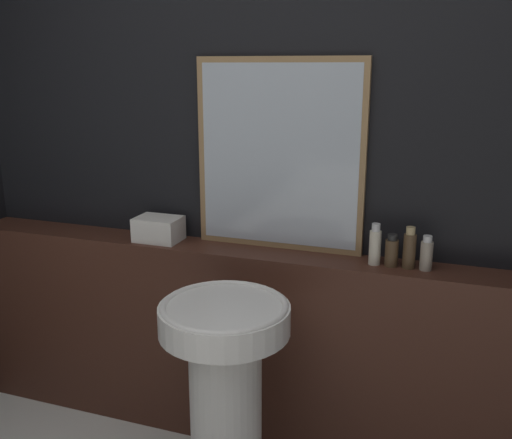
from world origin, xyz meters
TOP-DOWN VIEW (x-y plane):
  - wall_back at (0.00, 1.73)m, footprint 8.00×0.06m
  - vanity_counter at (0.00, 1.59)m, footprint 2.77×0.21m
  - pedestal_sink at (0.08, 1.15)m, footprint 0.48×0.48m
  - mirror at (0.12, 1.68)m, footprint 0.73×0.03m
  - towel_stack at (-0.43, 1.59)m, footprint 0.20×0.15m
  - shampoo_bottle at (0.54, 1.59)m, footprint 0.05×0.05m
  - conditioner_bottle at (0.61, 1.59)m, footprint 0.05×0.05m
  - lotion_bottle at (0.68, 1.59)m, footprint 0.05×0.05m
  - body_wash_bottle at (0.74, 1.59)m, footprint 0.05×0.05m

SIDE VIEW (x-z plane):
  - vanity_counter at x=0.00m, z-range 0.00..0.91m
  - pedestal_sink at x=0.08m, z-range 0.09..0.96m
  - towel_stack at x=-0.43m, z-range 0.91..1.02m
  - conditioner_bottle at x=0.61m, z-range 0.91..1.04m
  - body_wash_bottle at x=0.74m, z-range 0.91..1.05m
  - lotion_bottle at x=0.68m, z-range 0.91..1.07m
  - shampoo_bottle at x=0.54m, z-range 0.91..1.08m
  - wall_back at x=0.00m, z-range 0.00..2.50m
  - mirror at x=0.12m, z-range 0.91..1.72m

